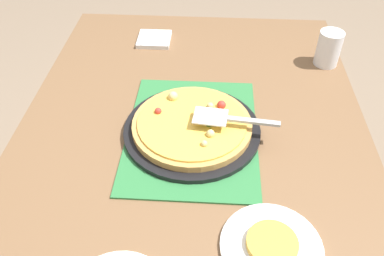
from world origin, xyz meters
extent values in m
cube|color=brown|center=(0.00, 0.00, 0.73)|extent=(1.40, 1.00, 0.03)
cube|color=brown|center=(-0.64, -0.44, 0.36)|extent=(0.07, 0.07, 0.72)
cube|color=brown|center=(-0.64, 0.44, 0.36)|extent=(0.07, 0.07, 0.72)
cube|color=#2D753D|center=(0.00, 0.00, 0.75)|extent=(0.48, 0.36, 0.01)
cylinder|color=black|center=(0.00, 0.00, 0.76)|extent=(0.38, 0.38, 0.01)
cylinder|color=tan|center=(0.00, 0.00, 0.78)|extent=(0.33, 0.33, 0.02)
cylinder|color=#EAB747|center=(0.00, 0.00, 0.79)|extent=(0.30, 0.30, 0.01)
sphere|color=#E5CC7F|center=(-0.10, -0.06, 0.80)|extent=(0.03, 0.03, 0.03)
sphere|color=red|center=(-0.03, -0.10, 0.80)|extent=(0.02, 0.02, 0.02)
sphere|color=#E5CC7F|center=(0.05, 0.05, 0.80)|extent=(0.02, 0.02, 0.02)
sphere|color=#E5CC7F|center=(0.09, 0.04, 0.80)|extent=(0.02, 0.02, 0.02)
sphere|color=red|center=(-0.07, 0.08, 0.80)|extent=(0.03, 0.03, 0.03)
sphere|color=red|center=(-0.04, 0.03, 0.80)|extent=(0.02, 0.02, 0.02)
sphere|color=#338433|center=(0.01, 0.05, 0.80)|extent=(0.02, 0.02, 0.02)
sphere|color=#E5CC7F|center=(-0.06, 0.05, 0.80)|extent=(0.02, 0.02, 0.02)
cylinder|color=white|center=(0.35, 0.19, 0.76)|extent=(0.22, 0.22, 0.01)
cylinder|color=gold|center=(0.35, 0.19, 0.77)|extent=(0.11, 0.11, 0.02)
cylinder|color=white|center=(-0.38, 0.44, 0.81)|extent=(0.08, 0.08, 0.12)
cube|color=silver|center=(0.01, 0.05, 0.82)|extent=(0.08, 0.10, 0.00)
cube|color=#B2B2B7|center=(0.02, 0.16, 0.82)|extent=(0.03, 0.14, 0.01)
cube|color=white|center=(-0.49, -0.17, 0.76)|extent=(0.12, 0.12, 0.02)
camera|label=1|loc=(0.81, 0.05, 1.51)|focal=37.08mm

